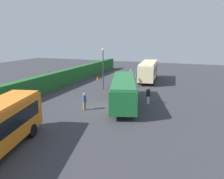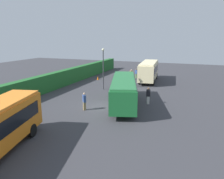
# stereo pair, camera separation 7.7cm
# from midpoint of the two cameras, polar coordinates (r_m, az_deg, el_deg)

# --- Properties ---
(ground_plane) EXTENTS (87.85, 87.85, 0.00)m
(ground_plane) POSITION_cam_midpoint_polar(r_m,az_deg,el_deg) (23.95, -2.43, -4.46)
(ground_plane) COLOR #38383D
(bus_green) EXTENTS (10.72, 5.54, 2.96)m
(bus_green) POSITION_cam_midpoint_polar(r_m,az_deg,el_deg) (24.11, 3.10, -0.08)
(bus_green) COLOR #19602D
(bus_green) RESTS_ON ground_plane
(bus_cream) EXTENTS (9.05, 3.28, 3.27)m
(bus_cream) POSITION_cam_midpoint_polar(r_m,az_deg,el_deg) (37.58, 9.47, 4.88)
(bus_cream) COLOR beige
(bus_cream) RESTS_ON ground_plane
(person_left) EXTENTS (0.54, 0.52, 1.83)m
(person_left) POSITION_cam_midpoint_polar(r_m,az_deg,el_deg) (22.80, -7.03, -2.94)
(person_left) COLOR olive
(person_left) RESTS_ON ground_plane
(person_center) EXTENTS (0.38, 0.48, 1.90)m
(person_center) POSITION_cam_midpoint_polar(r_m,az_deg,el_deg) (24.97, 9.39, -1.46)
(person_center) COLOR silver
(person_center) RESTS_ON ground_plane
(person_right) EXTENTS (0.56, 0.47, 1.81)m
(person_right) POSITION_cam_midpoint_polar(r_m,az_deg,el_deg) (38.85, 5.03, 3.91)
(person_right) COLOR black
(person_right) RESTS_ON ground_plane
(person_far) EXTENTS (0.33, 0.46, 1.71)m
(person_far) POSITION_cam_midpoint_polar(r_m,az_deg,el_deg) (40.43, 6.30, 4.18)
(person_far) COLOR #4C6B47
(person_far) RESTS_ON ground_plane
(hedge_row) EXTENTS (55.93, 1.07, 2.36)m
(hedge_row) POSITION_cam_midpoint_polar(r_m,az_deg,el_deg) (28.88, -20.60, 0.22)
(hedge_row) COLOR #22612A
(hedge_row) RESTS_ON ground_plane
(traffic_cone) EXTENTS (0.36, 0.36, 0.60)m
(traffic_cone) POSITION_cam_midpoint_polar(r_m,az_deg,el_deg) (38.85, -3.61, 2.96)
(traffic_cone) COLOR orange
(traffic_cone) RESTS_ON ground_plane
(lamppost) EXTENTS (0.36, 0.36, 5.79)m
(lamppost) POSITION_cam_midpoint_polar(r_m,az_deg,el_deg) (31.11, -2.20, 6.50)
(lamppost) COLOR #38383D
(lamppost) RESTS_ON ground_plane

